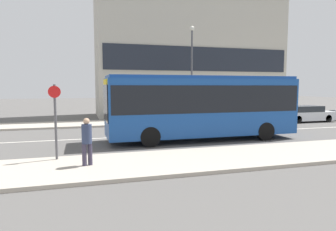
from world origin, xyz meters
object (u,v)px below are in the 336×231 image
at_px(city_bus, 202,103).
at_px(pedestrian_near_stop, 87,139).
at_px(street_lamp, 192,64).
at_px(parked_car_0, 305,114).
at_px(bus_stop_sign, 55,116).

height_order(city_bus, pedestrian_near_stop, city_bus).
xyz_separation_m(pedestrian_near_stop, street_lamp, (8.26, 11.71, 3.53)).
xyz_separation_m(parked_car_0, street_lamp, (-8.98, 2.22, 3.96)).
xyz_separation_m(city_bus, bus_stop_sign, (-7.09, -3.03, -0.19)).
relative_size(city_bus, street_lamp, 1.37).
bearing_deg(parked_car_0, pedestrian_near_stop, -151.17).
bearing_deg(parked_car_0, city_bus, -154.93).
bearing_deg(street_lamp, bus_stop_sign, -131.63).
relative_size(parked_car_0, pedestrian_near_stop, 2.82).
distance_m(city_bus, parked_car_0, 12.47).
bearing_deg(pedestrian_near_stop, city_bus, -161.43).
bearing_deg(bus_stop_sign, pedestrian_near_stop, -48.25).
relative_size(bus_stop_sign, street_lamp, 0.38).
xyz_separation_m(city_bus, street_lamp, (2.25, 7.47, 2.64)).
distance_m(city_bus, street_lamp, 8.24).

